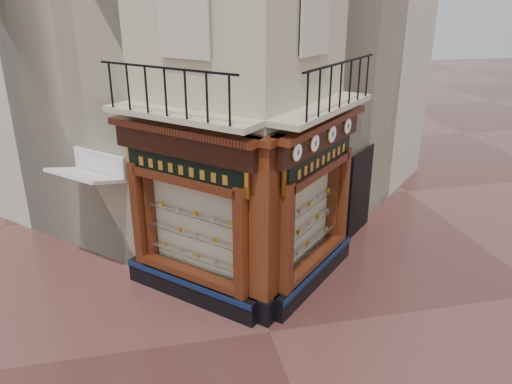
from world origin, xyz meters
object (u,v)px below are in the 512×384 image
object	(u,v)px
awning	(98,268)
clock_d	(347,126)
signboard_right	(320,160)
corner_pilaster	(264,235)
signboard_left	(183,169)
clock_a	(297,152)
clock_b	(314,143)
clock_c	(331,134)

from	to	relation	value
awning	clock_d	bearing A→B (deg)	-146.30
signboard_right	awning	bearing A→B (deg)	114.61
awning	signboard_right	distance (m)	6.23
corner_pilaster	signboard_left	bearing A→B (deg)	100.25
clock_a	signboard_left	bearing A→B (deg)	109.21
corner_pilaster	clock_b	distance (m)	2.10
clock_a	clock_d	world-z (taller)	clock_d
signboard_left	signboard_right	xyz separation A→B (m)	(2.92, 0.00, -0.00)
signboard_right	signboard_left	bearing A→B (deg)	135.00
clock_d	awning	xyz separation A→B (m)	(-5.92, 1.18, -3.62)
awning	signboard_left	distance (m)	4.21
clock_a	signboard_right	bearing A→B (deg)	4.83
clock_c	clock_d	world-z (taller)	clock_c
clock_a	clock_c	distance (m)	1.57
clock_a	clock_b	distance (m)	0.74
clock_b	clock_c	xyz separation A→B (m)	(0.58, 0.58, 0.00)
clock_c	clock_d	xyz separation A→B (m)	(0.59, 0.59, -0.00)
clock_c	signboard_left	bearing A→B (deg)	136.92
awning	signboard_right	bearing A→B (deg)	-155.39
signboard_left	awning	bearing A→B (deg)	3.69
clock_a	signboard_right	distance (m)	1.41
corner_pilaster	clock_a	size ratio (longest dim) A/B	10.78
clock_d	signboard_right	xyz separation A→B (m)	(-0.86, -0.70, -0.52)
clock_d	signboard_right	bearing A→B (deg)	174.26
corner_pilaster	awning	distance (m)	5.02
awning	clock_b	bearing A→B (deg)	-161.43
corner_pilaster	signboard_right	world-z (taller)	corner_pilaster
corner_pilaster	awning	size ratio (longest dim) A/B	2.35
corner_pilaster	clock_c	size ratio (longest dim) A/B	10.03
clock_c	signboard_left	size ratio (longest dim) A/B	0.17
corner_pilaster	clock_c	bearing A→B (deg)	-11.98
clock_b	clock_d	size ratio (longest dim) A/B	1.00
corner_pilaster	clock_b	bearing A→B (deg)	-19.78
corner_pilaster	clock_d	bearing A→B (deg)	-8.52
signboard_left	signboard_right	size ratio (longest dim) A/B	1.01
clock_b	signboard_right	world-z (taller)	clock_b
awning	clock_c	bearing A→B (deg)	-153.43
clock_a	signboard_left	size ratio (longest dim) A/B	0.16
corner_pilaster	clock_d	size ratio (longest dim) A/B	10.32
clock_c	clock_d	size ratio (longest dim) A/B	1.03
awning	signboard_left	xyz separation A→B (m)	(2.14, -1.88, 3.10)
awning	clock_a	bearing A→B (deg)	-169.38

